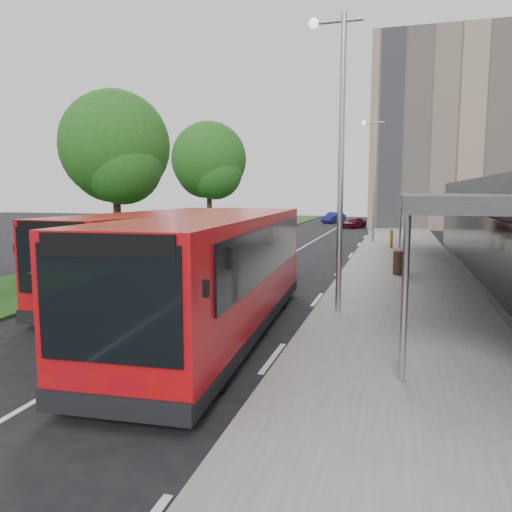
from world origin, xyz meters
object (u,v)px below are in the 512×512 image
Objects in this scene: car_near at (354,223)px; tree_far at (209,164)px; bus_second at (159,254)px; bollard at (391,239)px; car_far at (334,218)px; tree_mid at (116,153)px; bus_main at (217,274)px; lamp_post_near at (338,146)px; litter_bin at (400,263)px; lamp_post_far at (374,173)px.

tree_far is at bearing -95.29° from car_near.
bus_second is 3.23× the size of car_near.
car_near is (-3.72, 18.42, -0.15)m from bollard.
tree_far is 2.24× the size of car_far.
tree_mid is 13.52m from bus_main.
tree_far is 1.04× the size of lamp_post_near.
litter_bin is (4.31, 9.66, -0.88)m from bus_main.
litter_bin is at bearing 62.77° from bus_main.
tree_far is 7.77× the size of bollard.
tree_mid is 1.02× the size of lamp_post_far.
bus_main is 45.65m from car_far.
lamp_post_far is (11.13, 0.95, -0.66)m from tree_far.
bus_second is 9.78m from litter_bin.
lamp_post_near is 0.76× the size of bus_main.
tree_mid is 2.61× the size of car_near.
lamp_post_far is at bearing 75.90° from bus_second.
bollard is at bearing 85.54° from lamp_post_near.
lamp_post_near reaches higher than car_far.
lamp_post_far is at bearing 49.32° from tree_mid.
bus_second is 9.39× the size of bollard.
tree_mid reaches higher than lamp_post_far.
car_far reaches higher than car_near.
tree_far reaches higher than car_near.
car_near is 0.84× the size of car_far.
bollard is at bearing 68.48° from bus_second.
bus_main reaches higher than bus_second.
car_near is at bearing 87.53° from bus_second.
bus_main is (-2.54, -22.69, -3.21)m from lamp_post_far.
tree_far is 8.73× the size of litter_bin.
lamp_post_far reaches higher than bus_main.
tree_far is 2.67× the size of car_near.
lamp_post_far is 23.83m from car_far.
tree_far is 18.96m from car_near.
bus_second is 34.26m from car_near.
tree_far is 24.96m from car_far.
lamp_post_near is at bearing 43.44° from bus_main.
bollard is 26.94m from car_far.
litter_bin is 9.79m from bollard.
lamp_post_far is at bearing 4.87° from tree_far.
tree_mid is 13.70m from litter_bin.
litter_bin is at bearing -82.30° from lamp_post_far.
tree_mid is 1.02× the size of lamp_post_near.
lamp_post_near is 7.46× the size of bollard.
lamp_post_near and lamp_post_far have the same top height.
bus_main is 5.16m from bus_second.
car_near is (-4.17, 28.20, -0.10)m from litter_bin.
lamp_post_far reaches higher than car_near.
tree_mid is at bearing 179.63° from litter_bin.
lamp_post_far is 20.09m from bus_second.
bus_second is (5.11, -5.94, -3.83)m from tree_mid.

